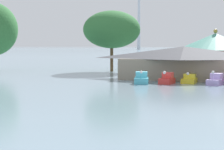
{
  "coord_description": "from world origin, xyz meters",
  "views": [
    {
      "loc": [
        16.18,
        -15.77,
        4.58
      ],
      "look_at": [
        7.41,
        14.93,
        1.9
      ],
      "focal_mm": 56.06,
      "sensor_mm": 36.0,
      "label": 1
    }
  ],
  "objects_px": {
    "shoreline_tree_mid": "(112,30)",
    "pedal_boat_cyan": "(141,79)",
    "pedal_boat_red": "(167,79)",
    "pedal_boat_yellow": "(189,79)",
    "boathouse": "(184,62)",
    "green_roof_pavilion": "(215,49)",
    "pedal_boat_lavender": "(216,80)"
  },
  "relations": [
    {
      "from": "pedal_boat_cyan",
      "to": "green_roof_pavilion",
      "type": "bearing_deg",
      "value": 148.3
    },
    {
      "from": "pedal_boat_lavender",
      "to": "boathouse",
      "type": "distance_m",
      "value": 7.37
    },
    {
      "from": "pedal_boat_yellow",
      "to": "pedal_boat_red",
      "type": "bearing_deg",
      "value": -48.87
    },
    {
      "from": "pedal_boat_yellow",
      "to": "shoreline_tree_mid",
      "type": "relative_size",
      "value": 0.26
    },
    {
      "from": "pedal_boat_yellow",
      "to": "shoreline_tree_mid",
      "type": "bearing_deg",
      "value": -131.01
    },
    {
      "from": "boathouse",
      "to": "pedal_boat_cyan",
      "type": "bearing_deg",
      "value": -122.9
    },
    {
      "from": "boathouse",
      "to": "green_roof_pavilion",
      "type": "distance_m",
      "value": 14.73
    },
    {
      "from": "green_roof_pavilion",
      "to": "shoreline_tree_mid",
      "type": "bearing_deg",
      "value": -171.19
    },
    {
      "from": "pedal_boat_red",
      "to": "boathouse",
      "type": "height_order",
      "value": "boathouse"
    },
    {
      "from": "pedal_boat_cyan",
      "to": "boathouse",
      "type": "distance_m",
      "value": 8.45
    },
    {
      "from": "pedal_boat_yellow",
      "to": "green_roof_pavilion",
      "type": "distance_m",
      "value": 19.34
    },
    {
      "from": "pedal_boat_lavender",
      "to": "shoreline_tree_mid",
      "type": "height_order",
      "value": "shoreline_tree_mid"
    },
    {
      "from": "green_roof_pavilion",
      "to": "shoreline_tree_mid",
      "type": "xyz_separation_m",
      "value": [
        -17.66,
        -2.74,
        3.46
      ]
    },
    {
      "from": "pedal_boat_lavender",
      "to": "shoreline_tree_mid",
      "type": "bearing_deg",
      "value": -116.41
    },
    {
      "from": "pedal_boat_yellow",
      "to": "pedal_boat_cyan",
      "type": "bearing_deg",
      "value": -61.59
    },
    {
      "from": "pedal_boat_cyan",
      "to": "pedal_boat_yellow",
      "type": "distance_m",
      "value": 5.98
    },
    {
      "from": "pedal_boat_lavender",
      "to": "green_roof_pavilion",
      "type": "height_order",
      "value": "green_roof_pavilion"
    },
    {
      "from": "shoreline_tree_mid",
      "to": "pedal_boat_red",
      "type": "bearing_deg",
      "value": -55.84
    },
    {
      "from": "pedal_boat_red",
      "to": "boathouse",
      "type": "relative_size",
      "value": 0.14
    },
    {
      "from": "pedal_boat_red",
      "to": "pedal_boat_yellow",
      "type": "distance_m",
      "value": 3.05
    },
    {
      "from": "pedal_boat_red",
      "to": "shoreline_tree_mid",
      "type": "bearing_deg",
      "value": -132.59
    },
    {
      "from": "pedal_boat_cyan",
      "to": "pedal_boat_lavender",
      "type": "bearing_deg",
      "value": 88.37
    },
    {
      "from": "shoreline_tree_mid",
      "to": "pedal_boat_cyan",
      "type": "bearing_deg",
      "value": -63.75
    },
    {
      "from": "pedal_boat_cyan",
      "to": "green_roof_pavilion",
      "type": "xyz_separation_m",
      "value": [
        8.66,
        20.97,
        3.4
      ]
    },
    {
      "from": "pedal_boat_cyan",
      "to": "shoreline_tree_mid",
      "type": "distance_m",
      "value": 21.46
    },
    {
      "from": "pedal_boat_yellow",
      "to": "boathouse",
      "type": "distance_m",
      "value": 5.21
    },
    {
      "from": "pedal_boat_yellow",
      "to": "shoreline_tree_mid",
      "type": "xyz_separation_m",
      "value": [
        -14.55,
        16.02,
        6.98
      ]
    },
    {
      "from": "pedal_boat_lavender",
      "to": "shoreline_tree_mid",
      "type": "distance_m",
      "value": 25.53
    },
    {
      "from": "boathouse",
      "to": "shoreline_tree_mid",
      "type": "height_order",
      "value": "shoreline_tree_mid"
    },
    {
      "from": "pedal_boat_red",
      "to": "green_roof_pavilion",
      "type": "xyz_separation_m",
      "value": [
        5.62,
        20.48,
        3.41
      ]
    },
    {
      "from": "boathouse",
      "to": "green_roof_pavilion",
      "type": "bearing_deg",
      "value": 73.42
    },
    {
      "from": "green_roof_pavilion",
      "to": "boathouse",
      "type": "bearing_deg",
      "value": -106.58
    }
  ]
}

